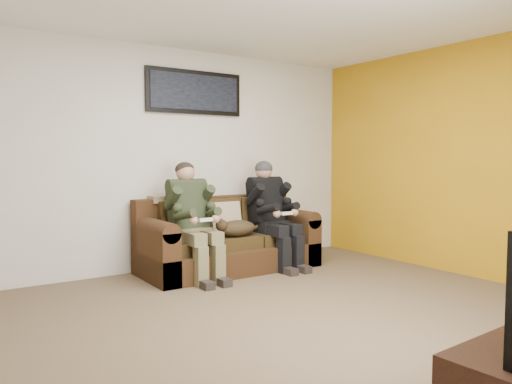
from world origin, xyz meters
TOP-DOWN VIEW (x-y plane):
  - floor at (0.00, 0.00)m, footprint 5.00×5.00m
  - wall_back at (0.00, 2.25)m, footprint 5.00×0.00m
  - wall_right at (2.50, 0.00)m, footprint 0.00×4.50m
  - accent_wall_right at (2.49, 0.00)m, footprint 0.00×4.50m
  - sofa at (0.44, 1.82)m, footprint 2.07×0.89m
  - throw_pillow at (0.44, 1.86)m, footprint 0.39×0.19m
  - throw_blanket at (-0.19, 2.08)m, footprint 0.42×0.21m
  - person_left at (-0.09, 1.65)m, footprint 0.51×0.87m
  - person_right at (0.97, 1.65)m, footprint 0.51×0.86m
  - cat at (0.43, 1.61)m, footprint 0.66×0.26m
  - framed_poster at (0.24, 2.22)m, footprint 1.25×0.05m

SIDE VIEW (x-z plane):
  - floor at x=0.00m, z-range 0.00..0.00m
  - sofa at x=0.44m, z-range -0.10..0.74m
  - cat at x=0.43m, z-range 0.39..0.63m
  - throw_pillow at x=0.44m, z-range 0.41..0.80m
  - person_left at x=-0.09m, z-range 0.07..1.34m
  - person_right at x=0.97m, z-range 0.07..1.35m
  - throw_blanket at x=-0.19m, z-range 0.81..0.88m
  - wall_back at x=0.00m, z-range -1.20..3.80m
  - wall_right at x=2.50m, z-range -0.95..3.55m
  - accent_wall_right at x=2.49m, z-range -0.95..3.55m
  - framed_poster at x=0.24m, z-range 1.84..2.36m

